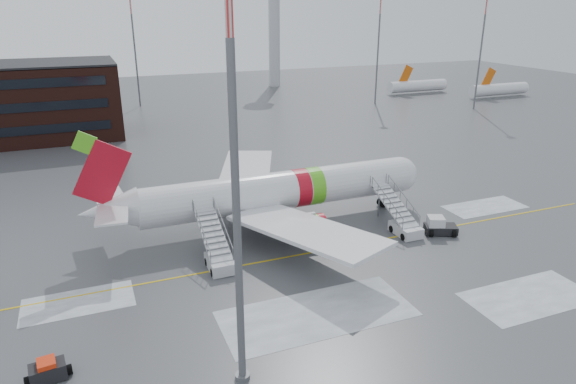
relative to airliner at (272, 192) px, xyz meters
name	(u,v)px	position (x,y,z in m)	size (l,w,h in m)	color
ground	(330,244)	(3.44, -6.40, -3.42)	(260.00, 260.00, 0.00)	#494C4F
airliner	(272,192)	(0.00, 0.00, 0.00)	(35.03, 32.97, 11.18)	silver
airstair_fwd	(402,222)	(11.09, -6.54, -2.35)	(2.05, 7.70, 3.48)	silver
airstair_aft	(217,254)	(-7.34, -6.54, -2.35)	(2.05, 7.70, 3.48)	#B2B3B9
pushback_tug	(439,226)	(14.24, -8.25, -2.65)	(3.42, 3.07, 1.73)	black
baggage_tractor	(48,372)	(-20.30, -16.76, -2.84)	(2.68, 1.43, 1.36)	black
light_mast_near	(235,175)	(-9.58, -20.92, 9.37)	(1.20, 1.20, 24.66)	#595B60
control_tower	(274,14)	(33.44, 88.60, 15.33)	(6.40, 6.40, 30.00)	#B2B5BA
light_mast_far_ne	(379,40)	(45.44, 55.60, 10.42)	(1.20, 1.20, 24.25)	#595B60
light_mast_far_n	(134,41)	(-4.56, 71.60, 10.42)	(1.20, 1.20, 24.25)	#595B60
light_mast_far_e	(482,42)	(61.44, 41.60, 10.42)	(1.20, 1.20, 24.25)	#595B60
distant_aircraft	(443,96)	(65.94, 57.60, -3.42)	(35.00, 18.00, 8.00)	#D8590C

